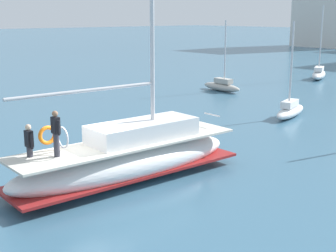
# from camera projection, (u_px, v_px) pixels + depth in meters

# --- Properties ---
(ground_plane) EXTENTS (400.00, 400.00, 0.00)m
(ground_plane) POSITION_uv_depth(u_px,v_px,m) (88.00, 187.00, 17.40)
(ground_plane) COLOR #38607A
(main_sailboat) EXTENTS (2.63, 9.65, 14.25)m
(main_sailboat) POSITION_uv_depth(u_px,v_px,m) (130.00, 156.00, 17.99)
(main_sailboat) COLOR white
(main_sailboat) RESTS_ON ground
(moored_sloop_far) EXTENTS (4.15, 1.22, 5.73)m
(moored_sloop_far) POSITION_uv_depth(u_px,v_px,m) (222.00, 86.00, 39.19)
(moored_sloop_far) COLOR #B7B2A8
(moored_sloop_far) RESTS_ON ground
(moored_catamaran) EXTENTS (3.25, 4.96, 7.01)m
(moored_catamaran) POSITION_uv_depth(u_px,v_px,m) (319.00, 73.00, 46.68)
(moored_catamaran) COLOR white
(moored_catamaran) RESTS_ON ground
(moored_cutter_right) EXTENTS (2.10, 4.21, 5.77)m
(moored_cutter_right) POSITION_uv_depth(u_px,v_px,m) (290.00, 110.00, 29.17)
(moored_cutter_right) COLOR white
(moored_cutter_right) RESTS_ON ground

